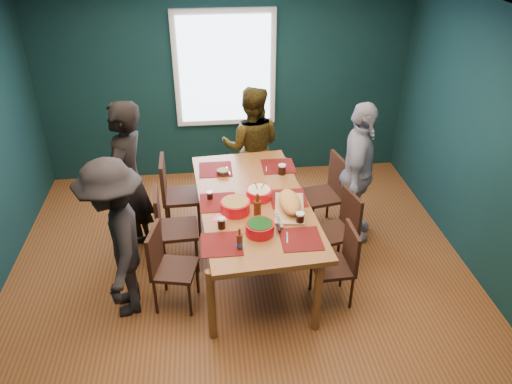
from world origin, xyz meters
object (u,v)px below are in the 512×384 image
Objects in this scene: dining_table at (253,207)px; bowl_dumpling at (259,193)px; bowl_salad at (235,206)px; person_back at (252,147)px; chair_left_mid at (169,223)px; chair_left_near at (166,262)px; person_near_left at (117,240)px; chair_right_far at (329,188)px; chair_right_near at (341,260)px; bowl_herbs at (260,228)px; person_right at (358,174)px; chair_left_far at (173,190)px; chair_right_mid at (342,224)px; cutting_board at (290,204)px; person_far_left at (128,183)px.

dining_table is 0.16m from bowl_dumpling.
bowl_salad is 1.11× the size of bowl_dumpling.
bowl_dumpling is at bearing 97.95° from person_back.
chair_left_mid is 0.61m from chair_left_near.
chair_left_mid is at bearing 138.55° from person_near_left.
chair_right_far is 1.13× the size of chair_right_near.
bowl_herbs is at bearing 7.32° from chair_left_near.
chair_right_far is 0.56× the size of person_right.
person_back is at bearing 86.48° from bowl_herbs.
bowl_herbs reaches higher than dining_table.
person_right is at bearing 39.71° from bowl_herbs.
chair_left_far is 0.59× the size of person_near_left.
chair_right_far is at bearing 75.23° from chair_right_mid.
chair_left_far reaches higher than chair_left_mid.
bowl_salad is 0.54m from cutting_board.
chair_left_near is at bearing -93.37° from chair_left_mid.
person_back reaches higher than cutting_board.
person_back is at bearing 106.11° from chair_right_near.
chair_left_mid is at bearing -93.53° from chair_left_far.
person_right reaches higher than chair_right_mid.
person_far_left is 1.15× the size of person_back.
person_back is (0.12, 1.35, 0.04)m from dining_table.
bowl_dumpling is (-0.89, 0.09, 0.39)m from chair_right_mid.
person_near_left reaches higher than bowl_dumpling.
dining_table is 1.42m from person_near_left.
bowl_dumpling is (0.96, -0.07, 0.35)m from chair_left_mid.
chair_right_mid is 0.52× the size of person_right.
bowl_dumpling is (0.96, 0.54, 0.38)m from chair_left_near.
person_right is at bearing 150.90° from person_back.
person_back reaches higher than chair_left_mid.
chair_left_near is at bearing -157.91° from cutting_board.
person_right is at bearing 36.26° from chair_left_near.
dining_table is 1.36m from person_back.
chair_left_far reaches higher than bowl_salad.
person_right is 1.03× the size of person_near_left.
bowl_salad is at bearing 88.71° from person_back.
chair_left_near is at bearing -155.97° from bowl_salad.
chair_right_near is at bearing 178.59° from person_right.
person_far_left is (-2.25, 0.42, 0.41)m from chair_right_mid.
bowl_salad is at bearing 116.80° from bowl_herbs.
chair_left_far is at bearing 124.54° from bowl_salad.
person_near_left is (-2.54, -0.96, -0.03)m from person_right.
bowl_dumpling is at bearing 84.10° from bowl_herbs.
person_right is at bearing 18.92° from bowl_dumpling.
chair_right_near is at bearing -41.31° from chair_left_far.
dining_table is 2.62× the size of chair_right_mid.
cutting_board reaches higher than chair_left_near.
person_right is at bearing 23.76° from bowl_salad.
person_back reaches higher than bowl_salad.
chair_left_near is 0.48× the size of person_far_left.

